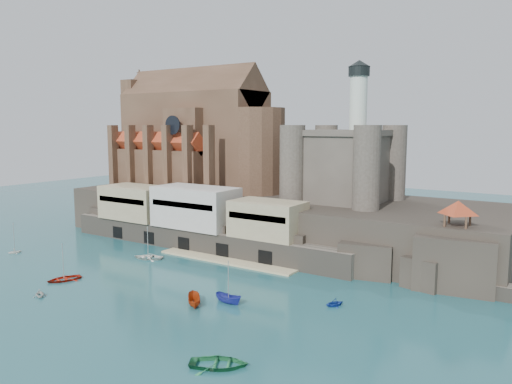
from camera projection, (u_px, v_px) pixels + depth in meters
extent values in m
plane|color=#1A4F57|center=(151.00, 284.00, 81.93)|extent=(300.00, 300.00, 0.00)
cube|color=black|center=(276.00, 217.00, 114.41)|extent=(100.00, 34.00, 10.00)
cube|color=black|center=(108.00, 220.00, 121.68)|extent=(9.00, 5.00, 6.00)
cube|color=black|center=(155.00, 227.00, 112.98)|extent=(9.00, 5.00, 6.00)
cube|color=black|center=(215.00, 236.00, 103.73)|extent=(9.00, 5.00, 6.00)
cube|color=black|center=(285.00, 247.00, 94.47)|extent=(9.00, 5.00, 6.00)
cube|color=black|center=(366.00, 260.00, 85.77)|extent=(9.00, 5.00, 6.00)
cube|color=#6C6356|center=(200.00, 239.00, 104.63)|extent=(70.00, 6.00, 4.50)
cube|color=#C9B886|center=(226.00, 261.00, 95.74)|extent=(30.00, 4.00, 0.40)
cube|color=black|center=(118.00, 232.00, 114.28)|extent=(3.00, 0.40, 2.60)
cube|color=black|center=(149.00, 238.00, 108.84)|extent=(3.00, 0.40, 2.60)
cube|color=black|center=(184.00, 243.00, 103.40)|extent=(3.00, 0.40, 2.60)
cube|color=black|center=(223.00, 250.00, 97.96)|extent=(3.00, 0.40, 2.60)
cube|color=black|center=(266.00, 257.00, 92.52)|extent=(3.00, 0.40, 2.60)
cube|color=tan|center=(136.00, 202.00, 115.55)|extent=(16.00, 9.00, 7.50)
cube|color=beige|center=(196.00, 207.00, 105.68)|extent=(18.00, 9.00, 8.50)
cube|color=tan|center=(268.00, 219.00, 95.99)|extent=(14.00, 8.00, 7.00)
cube|color=#4A3222|center=(194.00, 141.00, 127.96)|extent=(38.00, 14.00, 24.00)
cube|color=#4A3222|center=(193.00, 93.00, 126.37)|extent=(38.00, 13.01, 13.01)
cylinder|color=#4A3222|center=(255.00, 151.00, 117.89)|extent=(14.00, 14.00, 20.00)
cube|color=#4A3222|center=(206.00, 149.00, 126.05)|extent=(10.00, 20.00, 20.00)
cube|color=#4A3222|center=(157.00, 170.00, 123.20)|extent=(28.00, 5.00, 10.00)
cube|color=#4A3222|center=(205.00, 165.00, 138.94)|extent=(28.00, 5.00, 10.00)
cube|color=#A9381D|center=(156.00, 143.00, 122.32)|extent=(28.00, 5.66, 5.66)
cube|color=#A9381D|center=(205.00, 141.00, 138.06)|extent=(28.00, 5.66, 5.66)
cube|color=#4A3222|center=(141.00, 132.00, 138.04)|extent=(4.00, 10.00, 28.00)
cylinder|color=black|center=(173.00, 125.00, 115.27)|extent=(4.40, 0.30, 4.40)
cube|color=#4A3222|center=(114.00, 157.00, 126.84)|extent=(1.60, 2.20, 16.00)
cube|color=#4A3222|center=(131.00, 158.00, 123.47)|extent=(1.60, 2.20, 16.00)
cube|color=#4A3222|center=(149.00, 159.00, 120.10)|extent=(1.60, 2.20, 16.00)
cube|color=#4A3222|center=(168.00, 159.00, 116.72)|extent=(1.60, 2.20, 16.00)
cube|color=#4A3222|center=(188.00, 160.00, 113.35)|extent=(1.60, 2.20, 16.00)
cube|color=#4A3222|center=(209.00, 162.00, 109.97)|extent=(1.60, 2.20, 16.00)
cube|color=#484138|center=(344.00, 168.00, 104.94)|extent=(16.00, 16.00, 14.00)
cube|color=#484138|center=(345.00, 133.00, 103.96)|extent=(17.00, 17.00, 1.20)
cylinder|color=#484138|center=(292.00, 164.00, 102.53)|extent=(5.20, 5.20, 16.00)
cylinder|color=#484138|center=(366.00, 168.00, 93.83)|extent=(5.20, 5.20, 16.00)
cylinder|color=#484138|center=(326.00, 160.00, 115.79)|extent=(5.20, 5.20, 16.00)
cylinder|color=#484138|center=(394.00, 163.00, 107.08)|extent=(5.20, 5.20, 16.00)
cylinder|color=silver|center=(358.00, 106.00, 103.79)|extent=(3.60, 3.60, 12.00)
cylinder|color=black|center=(359.00, 71.00, 102.86)|extent=(4.40, 4.40, 2.00)
cone|color=black|center=(359.00, 63.00, 102.65)|extent=(4.60, 4.60, 1.40)
cube|color=black|center=(455.00, 261.00, 80.04)|extent=(12.00, 10.00, 8.70)
cube|color=black|center=(424.00, 272.00, 79.98)|extent=(6.00, 5.00, 5.00)
cube|color=black|center=(491.00, 271.00, 79.16)|extent=(5.00, 4.00, 6.00)
cube|color=#4A3222|center=(457.00, 233.00, 79.44)|extent=(4.20, 4.20, 0.30)
cylinder|color=#4A3222|center=(444.00, 225.00, 78.80)|extent=(0.36, 0.36, 3.20)
cylinder|color=#4A3222|center=(466.00, 227.00, 77.06)|extent=(0.36, 0.36, 3.20)
cylinder|color=#4A3222|center=(449.00, 222.00, 81.45)|extent=(0.36, 0.36, 3.20)
cylinder|color=#4A3222|center=(470.00, 224.00, 79.71)|extent=(0.36, 0.36, 3.20)
pyramid|color=#A9381D|center=(458.00, 208.00, 78.89)|extent=(6.40, 6.40, 2.20)
imported|color=#B31909|center=(64.00, 280.00, 83.98)|extent=(4.14, 2.47, 5.58)
imported|color=silver|center=(40.00, 296.00, 76.12)|extent=(2.46, 2.86, 2.83)
imported|color=#28319C|center=(229.00, 303.00, 73.33)|extent=(1.90, 1.86, 4.64)
imported|color=#257D48|center=(219.00, 366.00, 53.98)|extent=(3.42, 4.68, 6.47)
imported|color=white|center=(15.00, 253.00, 101.81)|extent=(2.54, 1.96, 2.60)
imported|color=#A4330D|center=(194.00, 305.00, 72.56)|extent=(2.55, 2.55, 4.73)
imported|color=white|center=(148.00, 259.00, 97.74)|extent=(2.68, 4.35, 5.87)
imported|color=#153599|center=(334.00, 306.00, 72.10)|extent=(2.99, 2.64, 2.96)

